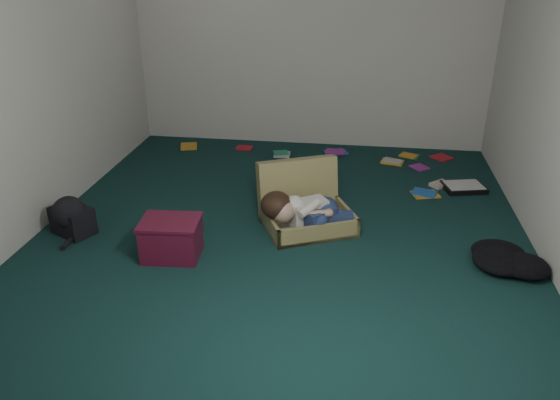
# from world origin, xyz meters

# --- Properties ---
(floor) EXTENTS (4.50, 4.50, 0.00)m
(floor) POSITION_xyz_m (0.00, 0.00, 0.00)
(floor) COLOR #11302E
(floor) RESTS_ON ground
(wall_back) EXTENTS (4.50, 0.00, 4.50)m
(wall_back) POSITION_xyz_m (0.00, 2.25, 1.30)
(wall_back) COLOR white
(wall_back) RESTS_ON ground
(wall_front) EXTENTS (4.50, 0.00, 4.50)m
(wall_front) POSITION_xyz_m (0.00, -2.25, 1.30)
(wall_front) COLOR white
(wall_front) RESTS_ON ground
(wall_left) EXTENTS (0.00, 4.50, 4.50)m
(wall_left) POSITION_xyz_m (-2.00, 0.00, 1.30)
(wall_left) COLOR white
(wall_left) RESTS_ON ground
(suitcase) EXTENTS (0.92, 0.91, 0.51)m
(suitcase) POSITION_xyz_m (0.16, 0.18, 0.15)
(suitcase) COLOR #9A8E55
(suitcase) RESTS_ON floor
(person) EXTENTS (0.78, 0.42, 0.32)m
(person) POSITION_xyz_m (0.19, -0.01, 0.20)
(person) COLOR white
(person) RESTS_ON suitcase
(maroon_bin) EXTENTS (0.46, 0.38, 0.30)m
(maroon_bin) POSITION_xyz_m (-0.78, -0.53, 0.15)
(maroon_bin) COLOR #5B122A
(maroon_bin) RESTS_ON floor
(backpack) EXTENTS (0.52, 0.48, 0.25)m
(backpack) POSITION_xyz_m (-1.70, -0.29, 0.12)
(backpack) COLOR black
(backpack) RESTS_ON floor
(clothing_pile) EXTENTS (0.49, 0.44, 0.13)m
(clothing_pile) POSITION_xyz_m (1.70, -0.31, 0.07)
(clothing_pile) COLOR black
(clothing_pile) RESTS_ON floor
(paper_tray) EXTENTS (0.44, 0.37, 0.05)m
(paper_tray) POSITION_xyz_m (1.63, 1.09, 0.03)
(paper_tray) COLOR black
(paper_tray) RESTS_ON floor
(book_scatter) EXTENTS (3.13, 1.28, 0.02)m
(book_scatter) POSITION_xyz_m (0.55, 1.69, 0.01)
(book_scatter) COLOR gold
(book_scatter) RESTS_ON floor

